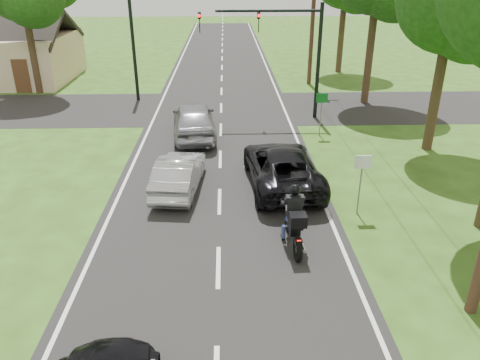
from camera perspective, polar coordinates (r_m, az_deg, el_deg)
The scene contains 14 objects.
ground at distance 13.35m, azimuth -2.66°, elevation -10.56°, with size 140.00×140.00×0.00m, color #2E4914.
road at distance 22.27m, azimuth -2.39°, elevation 4.50°, with size 8.00×100.00×0.01m, color black.
cross_road at distance 27.97m, azimuth -2.31°, elevation 8.76°, with size 60.00×7.00×0.01m, color black.
motorcycle_rider at distance 13.91m, azimuth 6.61°, elevation -5.22°, with size 0.67×2.35×2.03m.
dark_suv at distance 17.77m, azimuth 5.14°, elevation 1.66°, with size 2.50×5.43×1.51m, color black.
silver_sedan at distance 17.46m, azimuth -7.47°, elevation 0.82°, with size 1.42×4.08×1.35m, color #B0B1B5.
silver_suv at distance 23.00m, azimuth -5.64°, elevation 7.33°, with size 2.01×5.00×1.70m, color #98999F.
traffic_signal at distance 25.33m, azimuth 5.40°, elevation 16.56°, with size 6.38×0.44×6.00m.
signal_pole_far at distance 29.78m, azimuth -12.81°, elevation 15.09°, with size 0.20×0.20×6.00m, color black.
utility_pole_far at distance 33.52m, azimuth 8.94°, elevation 20.01°, with size 1.60×0.28×10.00m.
sign_white at distance 15.79m, azimuth 14.65°, elevation 1.14°, with size 0.55×0.07×2.12m.
sign_green at distance 23.17m, azimuth 9.92°, elevation 9.11°, with size 0.55×0.07×2.12m.
tree_row_c at distance 21.90m, azimuth 25.28°, elevation 18.72°, with size 4.80×4.65×8.76m.
house at distance 38.95m, azimuth -27.26°, elevation 13.36°, with size 10.20×8.00×4.84m.
Camera 1 is at (0.27, -10.89, 7.71)m, focal length 35.00 mm.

